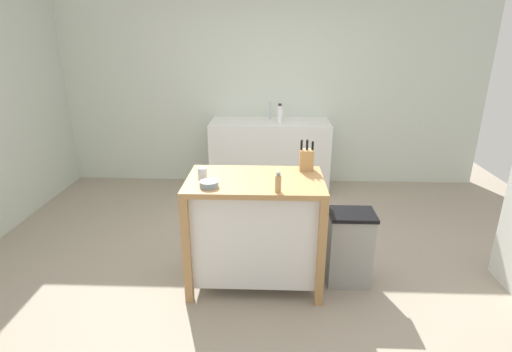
% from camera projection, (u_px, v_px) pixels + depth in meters
% --- Properties ---
extents(ground_plane, '(6.55, 6.55, 0.00)m').
position_uv_depth(ground_plane, '(269.00, 271.00, 3.44)').
color(ground_plane, gray).
rests_on(ground_plane, ground).
extents(wall_back, '(5.55, 0.10, 2.60)m').
position_uv_depth(wall_back, '(271.00, 86.00, 5.18)').
color(wall_back, silver).
rests_on(wall_back, ground).
extents(kitchen_island, '(1.05, 0.64, 0.91)m').
position_uv_depth(kitchen_island, '(255.00, 226.00, 3.15)').
color(kitchen_island, '#AD7F4C').
rests_on(kitchen_island, ground).
extents(knife_block, '(0.11, 0.09, 0.25)m').
position_uv_depth(knife_block, '(306.00, 159.00, 3.17)').
color(knife_block, tan).
rests_on(knife_block, kitchen_island).
extents(bowl_ceramic_wide, '(0.14, 0.14, 0.05)m').
position_uv_depth(bowl_ceramic_wide, '(209.00, 184.00, 2.84)').
color(bowl_ceramic_wide, gray).
rests_on(bowl_ceramic_wide, kitchen_island).
extents(drinking_cup, '(0.07, 0.07, 0.09)m').
position_uv_depth(drinking_cup, '(202.00, 174.00, 2.98)').
color(drinking_cup, silver).
rests_on(drinking_cup, kitchen_island).
extents(pepper_grinder, '(0.04, 0.04, 0.15)m').
position_uv_depth(pepper_grinder, '(278.00, 183.00, 2.74)').
color(pepper_grinder, tan).
rests_on(pepper_grinder, kitchen_island).
extents(trash_bin, '(0.36, 0.28, 0.63)m').
position_uv_depth(trash_bin, '(349.00, 248.00, 3.20)').
color(trash_bin, gray).
rests_on(trash_bin, ground).
extents(sink_counter, '(1.50, 0.60, 0.91)m').
position_uv_depth(sink_counter, '(269.00, 155.00, 5.14)').
color(sink_counter, silver).
rests_on(sink_counter, ground).
extents(sink_faucet, '(0.02, 0.02, 0.22)m').
position_uv_depth(sink_faucet, '(270.00, 111.00, 5.08)').
color(sink_faucet, '#B7BCC1').
rests_on(sink_faucet, sink_counter).
extents(bottle_spray_cleaner, '(0.07, 0.07, 0.24)m').
position_uv_depth(bottle_spray_cleaner, '(280.00, 114.00, 4.87)').
color(bottle_spray_cleaner, white).
rests_on(bottle_spray_cleaner, sink_counter).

